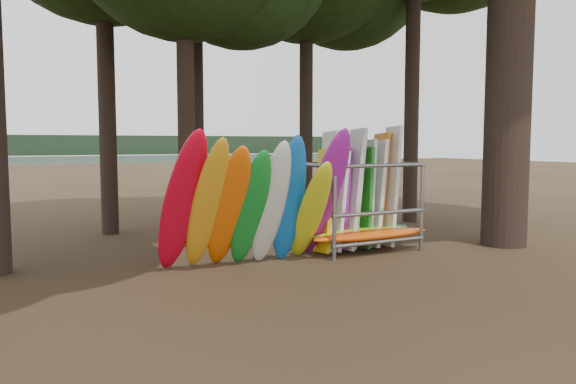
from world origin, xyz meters
name	(u,v)px	position (x,y,z in m)	size (l,w,h in m)	color
ground	(333,266)	(0.00, 0.00, 0.00)	(120.00, 120.00, 0.00)	#47331E
lake	(49,165)	(0.00, 60.00, 0.00)	(160.00, 160.00, 0.00)	gray
far_shore	(23,145)	(0.00, 110.00, 2.00)	(160.00, 4.00, 4.00)	black
kayak_row	(259,204)	(-1.38, 0.58, 1.28)	(4.07, 1.99, 2.95)	red
storage_rack	(360,208)	(1.48, 1.16, 0.97)	(3.12, 1.57, 2.92)	slate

